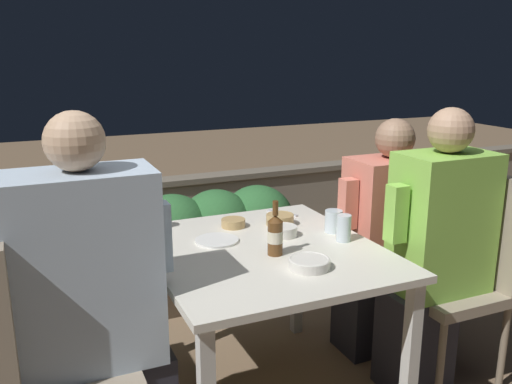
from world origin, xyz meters
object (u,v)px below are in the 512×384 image
beer_bottle (275,234)px  person_blue_shirt (98,307)px  chair_left_near (36,342)px  person_green_blouse (434,253)px  chair_left_far (28,300)px  chair_right_near (468,260)px  person_coral_top (383,237)px  chair_right_far (416,235)px

beer_bottle → person_blue_shirt: bearing=-172.7°
chair_left_near → person_blue_shirt: size_ratio=0.74×
person_blue_shirt → person_green_blouse: 1.42m
chair_left_near → person_green_blouse: (1.62, -0.02, 0.06)m
chair_left_far → chair_right_near: bearing=-11.0°
person_coral_top → beer_bottle: person_coral_top is taller
person_blue_shirt → person_coral_top: size_ratio=1.11×
chair_right_near → chair_left_far: bearing=169.0°
chair_left_near → chair_right_near: size_ratio=1.00×
chair_left_near → person_blue_shirt: person_blue_shirt is taller
chair_left_far → person_coral_top: bearing=0.2°
person_blue_shirt → chair_right_far: (1.62, 0.34, -0.08)m
chair_left_near → chair_left_far: size_ratio=1.00×
chair_right_far → person_blue_shirt: bearing=-168.1°
person_blue_shirt → chair_right_near: person_blue_shirt is taller
chair_left_near → person_coral_top: size_ratio=0.82×
chair_right_far → person_coral_top: person_coral_top is taller
chair_left_near → beer_bottle: bearing=5.7°
person_blue_shirt → person_coral_top: (1.42, 0.34, -0.07)m
person_green_blouse → chair_right_far: (0.21, 0.36, -0.06)m
person_blue_shirt → chair_left_far: 0.41m
chair_left_near → person_coral_top: (1.62, 0.34, 0.02)m
person_green_blouse → person_coral_top: person_green_blouse is taller
person_green_blouse → person_coral_top: 0.37m
chair_left_near → person_coral_top: bearing=11.9°
person_coral_top → chair_right_near: bearing=-60.8°
person_blue_shirt → beer_bottle: bearing=7.3°
person_green_blouse → person_coral_top: size_ratio=1.07×
chair_left_far → chair_right_near: 1.87m
chair_left_near → chair_left_far: (-0.02, 0.34, 0.00)m
person_blue_shirt → chair_left_near: bearing=180.0°
person_coral_top → person_blue_shirt: bearing=-166.4°
person_blue_shirt → person_green_blouse: (1.42, -0.02, -0.02)m
chair_left_far → person_blue_shirt: bearing=-56.7°
person_green_blouse → person_blue_shirt: bearing=179.2°
person_blue_shirt → beer_bottle: 0.72m
chair_left_far → beer_bottle: bearing=-15.0°
chair_left_far → chair_left_near: bearing=-86.8°
chair_left_far → chair_right_far: size_ratio=1.00×
chair_left_near → chair_right_near: (1.82, -0.02, 0.00)m
person_green_blouse → person_coral_top: bearing=89.8°
person_blue_shirt → person_coral_top: person_blue_shirt is taller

